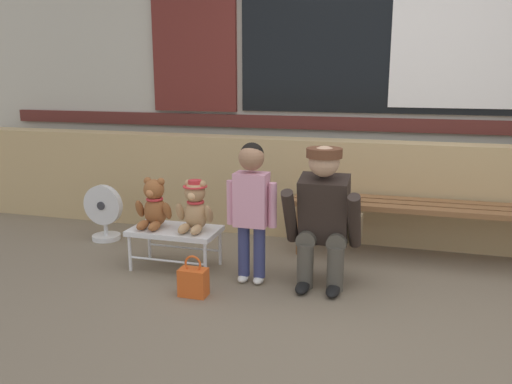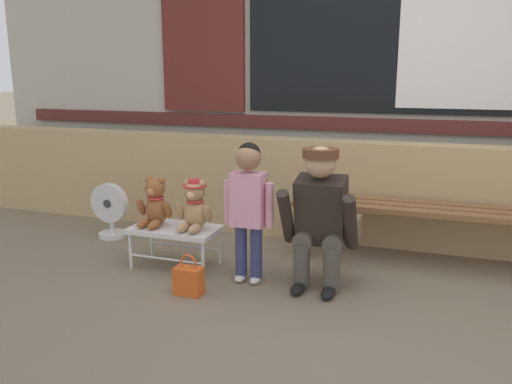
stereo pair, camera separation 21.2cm
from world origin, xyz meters
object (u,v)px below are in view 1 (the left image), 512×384
at_px(wooden_bench_long, 432,213).
at_px(handbag_on_ground, 193,281).
at_px(child_standing, 252,198).
at_px(floor_fan, 104,213).
at_px(teddy_bear_with_hat, 195,207).
at_px(adult_crouching, 325,216).
at_px(small_display_bench, 175,233).
at_px(teddy_bear_plain, 154,205).

relative_size(wooden_bench_long, handbag_on_ground, 7.72).
relative_size(child_standing, floor_fan, 2.00).
relative_size(teddy_bear_with_hat, adult_crouching, 0.38).
relative_size(small_display_bench, teddy_bear_plain, 1.76).
bearing_deg(child_standing, handbag_on_ground, -131.34).
height_order(wooden_bench_long, teddy_bear_plain, teddy_bear_plain).
relative_size(teddy_bear_plain, child_standing, 0.38).
bearing_deg(floor_fan, child_standing, -20.01).
distance_m(wooden_bench_long, adult_crouching, 0.99).
bearing_deg(teddy_bear_with_hat, child_standing, -12.49).
bearing_deg(floor_fan, handbag_on_ground, -36.31).
bearing_deg(wooden_bench_long, child_standing, -146.31).
height_order(teddy_bear_plain, handbag_on_ground, teddy_bear_plain).
distance_m(teddy_bear_plain, floor_fan, 0.86).
height_order(teddy_bear_plain, floor_fan, teddy_bear_plain).
height_order(wooden_bench_long, small_display_bench, wooden_bench_long).
bearing_deg(small_display_bench, adult_crouching, -0.56).
bearing_deg(teddy_bear_plain, small_display_bench, -0.51).
bearing_deg(teddy_bear_plain, handbag_on_ground, -41.94).
distance_m(teddy_bear_plain, child_standing, 0.79).
distance_m(small_display_bench, child_standing, 0.70).
bearing_deg(teddy_bear_with_hat, floor_fan, 156.88).
xyz_separation_m(adult_crouching, handbag_on_ground, (-0.77, -0.42, -0.38)).
relative_size(teddy_bear_plain, teddy_bear_with_hat, 1.00).
height_order(child_standing, floor_fan, child_standing).
bearing_deg(small_display_bench, child_standing, -9.08).
distance_m(wooden_bench_long, floor_fan, 2.66).
relative_size(handbag_on_ground, floor_fan, 0.57).
height_order(small_display_bench, handbag_on_ground, small_display_bench).
bearing_deg(teddy_bear_plain, floor_fan, 148.08).
relative_size(teddy_bear_with_hat, handbag_on_ground, 1.34).
height_order(small_display_bench, teddy_bear_with_hat, teddy_bear_with_hat).
bearing_deg(child_standing, adult_crouching, 10.27).
bearing_deg(small_display_bench, wooden_bench_long, 21.05).
height_order(teddy_bear_plain, adult_crouching, adult_crouching).
xyz_separation_m(teddy_bear_with_hat, adult_crouching, (0.93, -0.01, 0.01)).
bearing_deg(wooden_bench_long, teddy_bear_plain, -160.59).
bearing_deg(child_standing, floor_fan, 159.99).
relative_size(small_display_bench, floor_fan, 1.33).
xyz_separation_m(wooden_bench_long, handbag_on_ground, (-1.47, -1.12, -0.28)).
bearing_deg(wooden_bench_long, adult_crouching, -135.01).
bearing_deg(child_standing, small_display_bench, 170.92).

